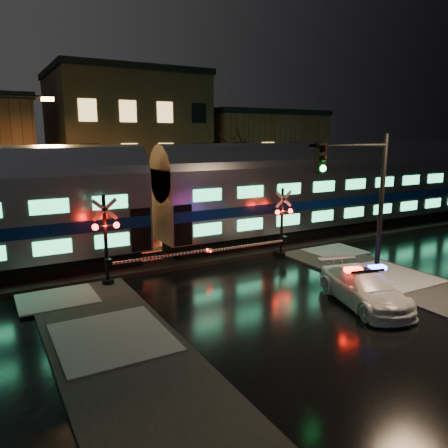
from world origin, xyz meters
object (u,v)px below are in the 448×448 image
Objects in this scene: crossing_signal_left at (115,249)px; police_car at (364,288)px; traffic_light at (363,212)px; streetlight at (7,165)px; crossing_signal_right at (277,230)px.

police_car is at bearing -42.10° from crossing_signal_left.
traffic_light is 0.76× the size of streetlight.
streetlight is (-12.01, 12.98, 1.53)m from traffic_light.
police_car is 0.90× the size of crossing_signal_left.
streetlight is (-11.44, 13.79, 4.36)m from police_car.
crossing_signal_right is at bearing -0.04° from crossing_signal_left.
streetlight is (-12.41, 6.70, 3.49)m from crossing_signal_right.
crossing_signal_left is 0.87× the size of traffic_light.
traffic_light is (8.42, -6.29, 1.85)m from crossing_signal_left.
crossing_signal_right is 8.83m from crossing_signal_left.
traffic_light is 17.76m from streetlight.
traffic_light is (0.57, 0.81, 2.83)m from police_car.
crossing_signal_left is 10.67m from traffic_light.
traffic_light reaches higher than police_car.
police_car is 10.63m from crossing_signal_left.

